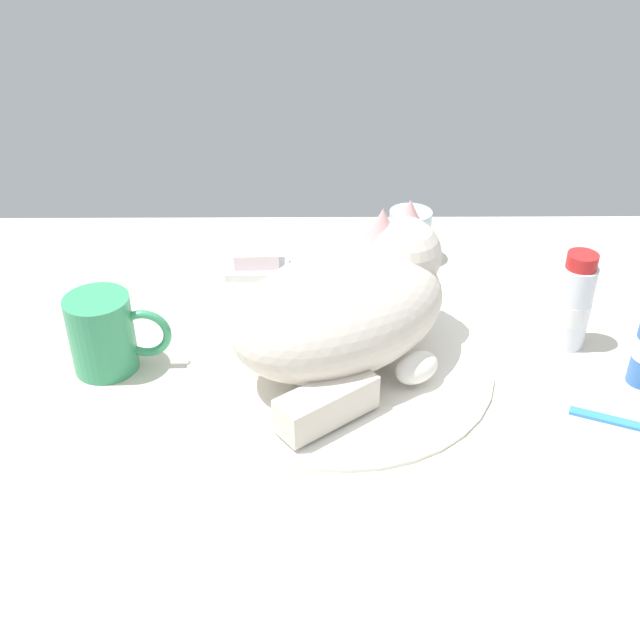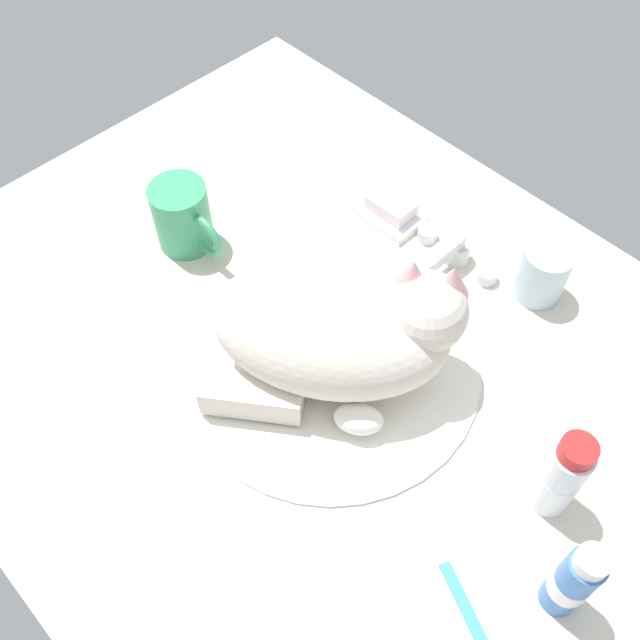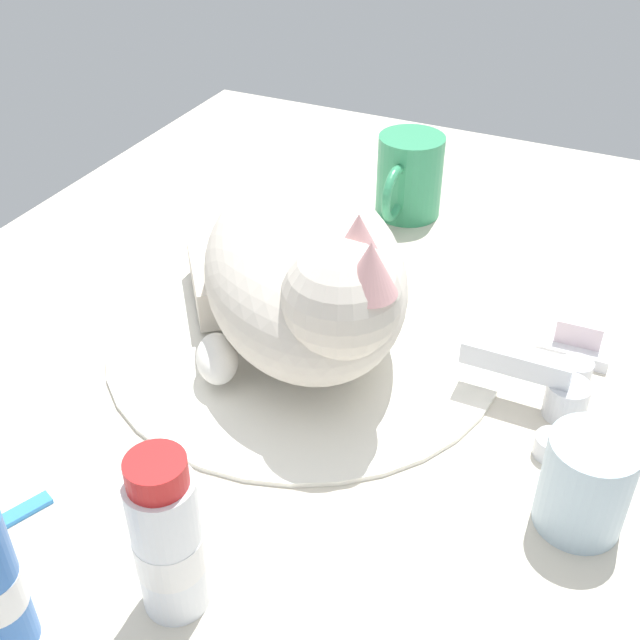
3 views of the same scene
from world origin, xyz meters
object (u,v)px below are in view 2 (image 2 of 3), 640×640
object	(u,v)px
coffee_mug	(182,218)
rinse_cup	(543,273)
soap_bar	(391,206)
cat	(342,327)
toothbrush	(482,640)
faucet	(450,253)
mouthwash_bottle	(573,581)
toothpaste_bottle	(561,476)

from	to	relation	value
coffee_mug	rinse_cup	bearing A→B (deg)	35.13
coffee_mug	soap_bar	world-z (taller)	coffee_mug
cat	toothbrush	size ratio (longest dim) A/B	2.43
faucet	soap_bar	distance (cm)	11.34
mouthwash_bottle	toothpaste_bottle	bearing A→B (deg)	130.64
rinse_cup	toothpaste_bottle	xyz separation A→B (cm)	(17.48, -22.34, 2.03)
faucet	soap_bar	size ratio (longest dim) A/B	2.04
faucet	rinse_cup	size ratio (longest dim) A/B	1.70
faucet	toothpaste_bottle	world-z (taller)	toothpaste_bottle
faucet	rinse_cup	distance (cm)	12.02
faucet	toothpaste_bottle	distance (cm)	33.75
faucet	mouthwash_bottle	xyz separation A→B (cm)	(35.25, -25.65, 3.54)
soap_bar	toothpaste_bottle	world-z (taller)	toothpaste_bottle
faucet	toothbrush	xyz separation A→B (cm)	(32.55, -34.12, -1.76)
toothpaste_bottle	soap_bar	bearing A→B (deg)	154.98
toothpaste_bottle	mouthwash_bottle	xyz separation A→B (cm)	(6.77, -7.89, -0.03)
coffee_mug	mouthwash_bottle	world-z (taller)	mouthwash_bottle
faucet	rinse_cup	xyz separation A→B (cm)	(11.00, 4.58, 1.55)
soap_bar	mouthwash_bottle	world-z (taller)	mouthwash_bottle
soap_bar	faucet	bearing A→B (deg)	-4.10
coffee_mug	soap_bar	xyz separation A→B (cm)	(16.25, 23.36, -2.45)
soap_bar	rinse_cup	bearing A→B (deg)	9.59
coffee_mug	cat	bearing A→B (deg)	1.78
toothpaste_bottle	toothbrush	size ratio (longest dim) A/B	0.95
faucet	cat	size ratio (longest dim) A/B	0.40
rinse_cup	toothpaste_bottle	bearing A→B (deg)	-51.96
cat	soap_bar	world-z (taller)	cat
cat	mouthwash_bottle	xyz separation A→B (cm)	(34.18, -4.00, -2.23)
coffee_mug	rinse_cup	size ratio (longest dim) A/B	1.56
rinse_cup	toothpaste_bottle	world-z (taller)	toothpaste_bottle
rinse_cup	toothbrush	distance (cm)	44.42
rinse_cup	toothpaste_bottle	distance (cm)	28.44
cat	coffee_mug	world-z (taller)	cat
cat	soap_bar	xyz separation A→B (cm)	(-12.38, 22.47, -5.72)
rinse_cup	coffee_mug	bearing A→B (deg)	-144.87
faucet	toothbrush	size ratio (longest dim) A/B	0.98
soap_bar	toothbrush	size ratio (longest dim) A/B	0.48
coffee_mug	toothbrush	world-z (taller)	coffee_mug
cat	toothpaste_bottle	xyz separation A→B (cm)	(27.41, 3.90, -2.19)
toothpaste_bottle	mouthwash_bottle	world-z (taller)	same
faucet	mouthwash_bottle	size ratio (longest dim) A/B	1.04
coffee_mug	mouthwash_bottle	bearing A→B (deg)	-2.83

